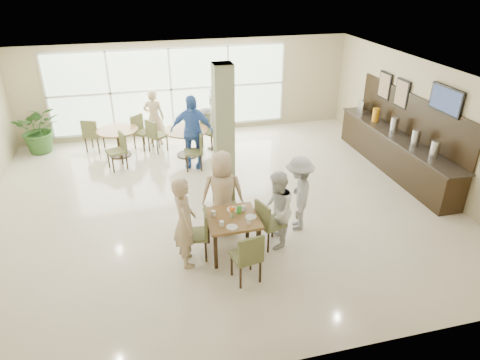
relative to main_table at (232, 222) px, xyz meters
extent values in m
plane|color=beige|center=(0.12, 1.92, -0.65)|extent=(10.00, 10.00, 0.00)
plane|color=white|center=(0.12, 1.92, 2.15)|extent=(10.00, 10.00, 0.00)
plane|color=#C1B38A|center=(0.12, 6.42, 0.75)|extent=(10.00, 0.00, 10.00)
plane|color=#C1B38A|center=(0.12, -2.58, 0.75)|extent=(10.00, 0.00, 10.00)
plane|color=#C1B38A|center=(5.12, 1.92, 0.75)|extent=(0.00, 9.00, 9.00)
plane|color=silver|center=(-0.38, 6.39, 0.75)|extent=(7.00, 0.00, 7.00)
cube|color=#7C825A|center=(0.52, 3.12, 0.75)|extent=(0.45, 0.45, 2.80)
cube|color=brown|center=(0.00, 0.00, 0.07)|extent=(0.92, 0.92, 0.05)
cube|color=black|center=(-0.39, -0.39, -0.30)|extent=(0.06, 0.06, 0.70)
cube|color=black|center=(0.39, -0.39, -0.30)|extent=(0.06, 0.06, 0.70)
cube|color=black|center=(-0.39, 0.39, -0.30)|extent=(0.06, 0.06, 0.70)
cube|color=black|center=(0.39, 0.39, -0.30)|extent=(0.06, 0.06, 0.70)
cylinder|color=brown|center=(-2.02, 5.08, 0.08)|extent=(1.12, 1.12, 0.04)
cylinder|color=black|center=(-2.02, 5.08, -0.30)|extent=(0.10, 0.10, 0.71)
cylinder|color=black|center=(-2.02, 5.08, -0.64)|extent=(0.60, 0.60, 0.03)
cylinder|color=brown|center=(-0.20, 4.63, 0.08)|extent=(1.18, 1.18, 0.04)
cylinder|color=black|center=(-0.20, 4.63, -0.30)|extent=(0.10, 0.10, 0.71)
cylinder|color=black|center=(-0.20, 4.63, -0.64)|extent=(0.60, 0.60, 0.03)
cylinder|color=white|center=(-0.24, -0.23, 0.15)|extent=(0.08, 0.08, 0.10)
cylinder|color=white|center=(0.23, -0.27, 0.15)|extent=(0.08, 0.08, 0.10)
cylinder|color=white|center=(-0.32, 0.13, 0.15)|extent=(0.08, 0.08, 0.10)
cylinder|color=white|center=(0.25, 0.18, 0.15)|extent=(0.08, 0.08, 0.10)
cylinder|color=white|center=(-0.08, -0.32, 0.10)|extent=(0.20, 0.20, 0.01)
cylinder|color=white|center=(0.06, 0.25, 0.10)|extent=(0.20, 0.20, 0.01)
cylinder|color=white|center=(0.32, -0.08, 0.10)|extent=(0.20, 0.20, 0.01)
cylinder|color=#99B27F|center=(0.00, 0.00, 0.16)|extent=(0.07, 0.07, 0.12)
sphere|color=orange|center=(0.03, 0.00, 0.27)|extent=(0.07, 0.07, 0.07)
sphere|color=orange|center=(-0.02, 0.03, 0.27)|extent=(0.07, 0.07, 0.07)
sphere|color=orange|center=(-0.01, -0.03, 0.27)|extent=(0.07, 0.07, 0.07)
cube|color=green|center=(0.15, 0.10, 0.17)|extent=(0.10, 0.05, 0.15)
cube|color=black|center=(4.80, 2.42, -0.20)|extent=(0.60, 4.60, 0.90)
cube|color=black|center=(4.80, 2.42, 0.27)|extent=(0.64, 4.70, 0.04)
cube|color=black|center=(5.09, 2.42, 0.80)|extent=(0.04, 4.60, 1.00)
cylinder|color=silver|center=(4.80, 1.02, 0.49)|extent=(0.20, 0.20, 0.40)
cylinder|color=silver|center=(4.80, 1.72, 0.49)|extent=(0.20, 0.20, 0.40)
cylinder|color=silver|center=(4.80, 2.62, 0.49)|extent=(0.20, 0.20, 0.40)
cylinder|color=orange|center=(4.80, 3.52, 0.47)|extent=(0.18, 0.18, 0.36)
cube|color=silver|center=(4.80, 4.22, 0.47)|extent=(0.18, 0.30, 0.36)
cube|color=black|center=(5.06, 1.32, 1.50)|extent=(0.06, 1.00, 0.58)
cube|color=#7F99CC|center=(5.04, 1.32, 1.50)|extent=(0.01, 0.92, 0.50)
cube|color=black|center=(5.07, 2.92, 1.20)|extent=(0.04, 0.55, 0.70)
cube|color=#925A35|center=(5.05, 2.92, 1.20)|extent=(0.01, 0.47, 0.62)
cube|color=black|center=(5.07, 3.72, 1.20)|extent=(0.04, 0.55, 0.70)
cube|color=#925A35|center=(5.05, 3.72, 1.20)|extent=(0.01, 0.47, 0.62)
imported|color=#326026|center=(-4.12, 5.88, 0.02)|extent=(1.32, 1.32, 1.35)
imported|color=tan|center=(-0.86, -0.09, 0.19)|extent=(0.45, 0.64, 1.68)
imported|color=tan|center=(-0.02, 0.74, 0.19)|extent=(0.90, 0.61, 1.70)
imported|color=white|center=(0.85, 0.04, 0.10)|extent=(0.77, 0.87, 1.51)
imported|color=#A4A3A6|center=(1.45, 0.50, 0.12)|extent=(0.86, 1.13, 1.54)
imported|color=#416EC4|center=(-0.14, 3.90, 0.30)|extent=(1.27, 0.98, 1.91)
imported|color=white|center=(0.69, 4.68, 0.27)|extent=(1.33, 1.87, 1.85)
imported|color=tan|center=(-0.98, 5.68, 0.16)|extent=(0.68, 0.55, 1.63)
camera|label=1|loc=(-1.44, -6.30, 4.18)|focal=32.00mm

